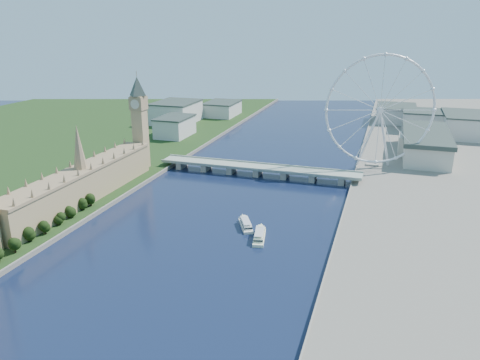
% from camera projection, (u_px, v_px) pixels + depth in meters
% --- Properties ---
extents(ground, '(2000.00, 2000.00, 0.00)m').
position_uv_depth(ground, '(97.00, 347.00, 237.02)').
color(ground, '#172340').
rests_on(ground, ground).
extents(tree_row, '(7.99, 199.99, 18.67)m').
position_uv_depth(tree_row, '(12.00, 246.00, 326.78)').
color(tree_row, black).
rests_on(tree_row, ground).
extents(parliament_range, '(24.00, 200.00, 70.00)m').
position_uv_depth(parliament_range, '(83.00, 184.00, 421.80)').
color(parliament_range, tan).
rests_on(parliament_range, ground).
extents(big_ben, '(20.02, 20.02, 110.00)m').
position_uv_depth(big_ben, '(139.00, 111.00, 504.02)').
color(big_ben, tan).
rests_on(big_ben, ground).
extents(westminster_bridge, '(220.00, 22.00, 9.50)m').
position_uv_depth(westminster_bridge, '(258.00, 169.00, 505.72)').
color(westminster_bridge, gray).
rests_on(westminster_bridge, ground).
extents(london_eye, '(113.60, 39.12, 124.30)m').
position_uv_depth(london_eye, '(380.00, 111.00, 501.24)').
color(london_eye, silver).
rests_on(london_eye, ground).
extents(county_hall, '(54.00, 144.00, 35.00)m').
position_uv_depth(county_hall, '(424.00, 157.00, 574.32)').
color(county_hall, beige).
rests_on(county_hall, ground).
extents(city_skyline, '(505.00, 280.00, 32.00)m').
position_uv_depth(city_skyline, '(328.00, 118.00, 725.81)').
color(city_skyline, beige).
rests_on(city_skyline, ground).
extents(tour_boat_near, '(20.92, 30.54, 6.72)m').
position_uv_depth(tour_boat_near, '(246.00, 227.00, 376.93)').
color(tour_boat_near, silver).
rests_on(tour_boat_near, ground).
extents(tour_boat_far, '(14.48, 33.68, 7.25)m').
position_uv_depth(tour_boat_far, '(259.00, 239.00, 356.37)').
color(tour_boat_far, '#E7EDC6').
rests_on(tour_boat_far, ground).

